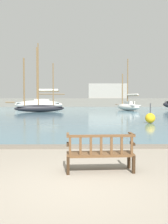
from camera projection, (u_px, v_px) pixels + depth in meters
name	position (u px, v px, depth m)	size (l,w,h in m)	color
ground_plane	(76.00, 185.00, 5.03)	(160.00, 160.00, 0.00)	gray
harbor_water	(81.00, 109.00, 48.97)	(100.00, 80.00, 0.08)	slate
quay_edge_kerb	(78.00, 147.00, 8.87)	(40.00, 0.30, 0.12)	#675F54
park_bench	(100.00, 152.00, 5.95)	(1.63, 0.61, 0.92)	#322113
sailboat_far_port	(40.00, 107.00, 33.88)	(6.91, 3.37, 9.26)	black
sailboat_nearest_starboard	(39.00, 103.00, 45.63)	(10.44, 2.65, 11.20)	silver
sailboat_distant_harbor	(128.00, 106.00, 39.39)	(3.64, 7.11, 8.13)	silver
channel_buoy	(150.00, 118.00, 17.70)	(0.71, 0.71, 1.41)	gold
far_breakwater	(86.00, 100.00, 61.22)	(47.59, 2.40, 5.73)	slate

